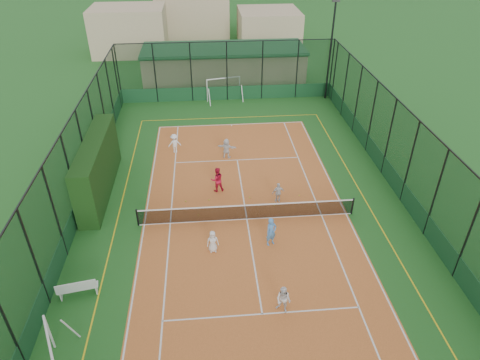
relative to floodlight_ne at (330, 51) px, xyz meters
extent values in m
plane|color=#256020|center=(-8.60, -16.60, -4.12)|extent=(300.00, 300.00, 0.00)
cube|color=#A65425|center=(-8.60, -16.60, -4.12)|extent=(11.17, 23.97, 0.01)
cube|color=black|center=(-16.90, -13.08, -2.49)|extent=(1.12, 7.49, 3.28)
imported|color=white|center=(-10.51, -18.94, -3.52)|extent=(0.62, 0.44, 1.19)
imported|color=#4A8AD3|center=(-7.61, -18.69, -3.34)|extent=(0.68, 0.59, 1.56)
imported|color=white|center=(-7.73, -22.90, -3.45)|extent=(0.82, 0.79, 1.33)
imported|color=white|center=(-12.76, -8.74, -3.44)|extent=(0.96, 0.66, 1.36)
imported|color=silver|center=(-6.67, -15.11, -3.50)|extent=(0.77, 0.43, 1.24)
imported|color=white|center=(-9.28, -9.78, -3.42)|extent=(1.34, 0.77, 1.38)
imported|color=red|center=(-10.07, -13.70, -3.34)|extent=(0.85, 0.72, 1.55)
sphere|color=#CCE033|center=(-8.87, -15.43, -4.08)|extent=(0.07, 0.07, 0.07)
sphere|color=#CCE033|center=(-6.93, -15.53, -4.08)|extent=(0.07, 0.07, 0.07)
sphere|color=#CCE033|center=(-5.33, -14.67, -4.08)|extent=(0.07, 0.07, 0.07)
sphere|color=#CCE033|center=(-11.92, -14.68, -4.08)|extent=(0.07, 0.07, 0.07)
sphere|color=#CCE033|center=(-10.60, -14.67, -4.08)|extent=(0.07, 0.07, 0.07)
sphere|color=#CCE033|center=(-8.24, -14.63, -4.08)|extent=(0.07, 0.07, 0.07)
sphere|color=#CCE033|center=(-11.21, -16.04, -4.08)|extent=(0.07, 0.07, 0.07)
camera|label=1|loc=(-10.56, -34.78, 10.21)|focal=32.00mm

